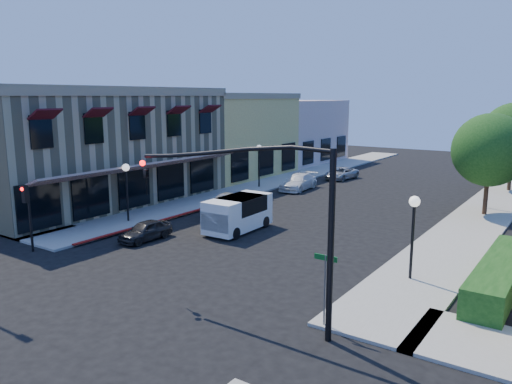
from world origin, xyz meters
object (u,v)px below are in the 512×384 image
Objects in this scene: lamppost_left_near at (126,178)px; lamppost_left_far at (259,155)px; street_name_sign at (325,279)px; parked_car_c at (298,182)px; signal_mast_arm at (271,204)px; white_van at (238,212)px; parked_car_b at (228,205)px; secondary_signal at (27,206)px; lamppost_right_near at (414,216)px; parked_car_a at (146,230)px; parked_car_d at (341,173)px; lamppost_right_far at (489,169)px; street_tree_a at (490,150)px.

lamppost_left_far is (0.00, 14.00, 0.00)m from lamppost_left_near.
street_name_sign is 24.62m from parked_car_c.
signal_mast_arm is at bearing -156.80° from street_name_sign.
parked_car_b is at bearing 135.51° from white_van.
secondary_signal is 21.95m from parked_car_c.
parked_car_a is at bearing -171.50° from lamppost_right_near.
parked_car_d is (0.08, 23.98, 0.01)m from parked_car_a.
lamppost_left_near is 15.59m from parked_car_c.
white_van is at bearing -60.99° from lamppost_left_far.
lamppost_right_far is at bearing 54.45° from parked_car_a.
street_tree_a is at bearing 47.60° from white_van.
secondary_signal reaches higher than parked_car_a.
street_tree_a is 20.00m from street_name_sign.
signal_mast_arm is at bearing -55.00° from lamppost_left_far.
parked_car_a is 0.80× the size of parked_car_d.
lamppost_right_near is 10.82m from white_van.
lamppost_right_near reaches higher than parked_car_a.
parked_car_a is at bearing -77.25° from lamppost_left_far.
secondary_signal is 0.76× the size of white_van.
secondary_signal is 5.83m from parked_car_a.
parked_car_c reaches higher than parked_car_a.
white_van is at bearing 55.57° from secondary_signal.
street_tree_a reaches higher than parked_car_d.
signal_mast_arm is at bearing -66.81° from parked_car_c.
lamppost_left_near is at bearing -141.02° from street_tree_a.
signal_mast_arm is 30.62m from parked_car_d.
lamppost_right_far is 0.92× the size of parked_car_d.
lamppost_right_near reaches higher than street_name_sign.
lamppost_left_far is 0.91× the size of parked_car_b.
secondary_signal is 20.60m from lamppost_left_far.
street_name_sign is at bearing -19.93° from lamppost_left_near.
street_name_sign is at bearing -99.78° from lamppost_right_near.
lamppost_left_near is (-14.36, 6.50, -1.35)m from signal_mast_arm.
parked_car_b is at bearing -83.90° from parked_car_d.
lamppost_right_far reaches higher than parked_car_c.
street_tree_a is 22.30m from lamppost_left_near.
secondary_signal is 1.33× the size of street_name_sign.
lamppost_left_near is 7.09m from white_van.
parked_car_c is 1.14× the size of parked_car_d.
signal_mast_arm is 3.20× the size of street_name_sign.
lamppost_left_far is 1.16× the size of parked_car_a.
lamppost_right_near is 0.81× the size of white_van.
lamppost_right_near is at bearing -90.00° from lamppost_right_far.
lamppost_right_far is (-0.30, 2.00, -1.46)m from street_tree_a.
lamppost_right_far is at bearing 6.71° from lamppost_left_far.
parked_car_d is at bearing 155.80° from lamppost_right_far.
parked_car_b reaches higher than parked_car_a.
lamppost_left_near reaches higher than street_name_sign.
secondary_signal is 10.74m from white_van.
signal_mast_arm reaches higher than parked_car_c.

